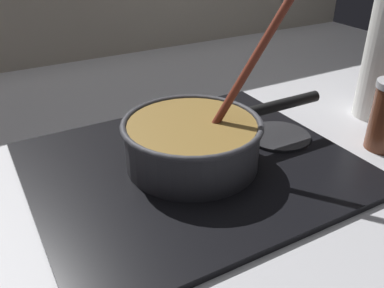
% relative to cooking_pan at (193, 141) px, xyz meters
% --- Properties ---
extents(ground, '(2.40, 1.60, 0.04)m').
position_rel_cooking_pan_xyz_m(ground, '(-0.11, -0.06, -0.08)').
color(ground, '#B7B7BC').
extents(hob_plate, '(0.56, 0.48, 0.01)m').
position_rel_cooking_pan_xyz_m(hob_plate, '(-0.00, 0.00, -0.05)').
color(hob_plate, black).
rests_on(hob_plate, ground).
extents(burner_ring, '(0.20, 0.20, 0.01)m').
position_rel_cooking_pan_xyz_m(burner_ring, '(-0.00, 0.00, -0.04)').
color(burner_ring, '#592D0C').
rests_on(burner_ring, hob_plate).
extents(spare_burner, '(0.13, 0.13, 0.01)m').
position_rel_cooking_pan_xyz_m(spare_burner, '(0.20, 0.00, -0.04)').
color(spare_burner, '#262628').
rests_on(spare_burner, hob_plate).
extents(cooking_pan, '(0.41, 0.25, 0.30)m').
position_rel_cooking_pan_xyz_m(cooking_pan, '(0.00, 0.00, 0.00)').
color(cooking_pan, '#38383D').
rests_on(cooking_pan, hob_plate).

